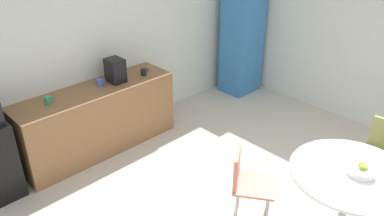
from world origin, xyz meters
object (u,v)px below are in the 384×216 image
Objects in this scene: mug_white at (144,72)px; coffee_maker at (115,70)px; round_table at (350,182)px; fruit_bowl at (362,171)px; chair_coral at (245,177)px; locker_cabinet at (242,41)px; chair_olive at (383,147)px; mug_red at (100,82)px; mug_green at (48,100)px.

coffee_maker is at bearing 168.48° from mug_white.
fruit_bowl is (0.03, -0.07, 0.17)m from round_table.
chair_coral is 2.59× the size of coffee_maker.
locker_cabinet reaches higher than chair_olive.
mug_white is 1.00× the size of mug_red.
locker_cabinet is 3.46m from mug_green.
coffee_maker is at bearing 101.38° from round_table.
chair_olive is 6.43× the size of mug_white.
coffee_maker is at bearing -9.15° from mug_red.
locker_cabinet is 2.10m from mug_white.
coffee_maker reaches higher than fruit_bowl.
chair_coral is at bearing -83.37° from mug_red.
fruit_bowl is 2.02× the size of mug_green.
locker_cabinet is 2.51m from coffee_maker.
mug_white is at bearing 80.24° from chair_coral.
fruit_bowl is at bearing -62.99° from mug_green.
coffee_maker reaches higher than round_table.
round_table is 3.70× the size of coffee_maker.
mug_red is at bearing 170.85° from coffee_maker.
locker_cabinet is at bearing -1.85° from mug_green.
mug_white is (-0.21, 2.96, 0.33)m from round_table.
round_table is (-1.89, -2.94, -0.30)m from locker_cabinet.
fruit_bowl is (-1.87, -3.02, -0.14)m from locker_cabinet.
mug_green is (-0.99, 2.23, 0.43)m from chair_coral.
chair_olive is at bearing -49.15° from mug_green.
chair_coral is 2.21m from mug_white.
locker_cabinet is 2.20× the size of chair_coral.
chair_olive is 1.00× the size of chair_coral.
coffee_maker reaches higher than chair_olive.
fruit_bowl is at bearing -69.21° from round_table.
locker_cabinet is at bearing -0.49° from mug_white.
round_table is at bearing -78.62° from coffee_maker.
mug_white reaches higher than fruit_bowl.
mug_white reaches higher than chair_olive.
coffee_maker is at bearing 177.72° from locker_cabinet.
locker_cabinet reaches higher than mug_green.
locker_cabinet reaches higher than mug_white.
mug_white and mug_green have the same top height.
mug_white is at bearing -3.97° from mug_green.
round_table is 9.17× the size of mug_white.
fruit_bowl is at bearing -74.64° from mug_red.
coffee_maker is (-0.61, 3.04, 0.45)m from round_table.
mug_red reaches higher than chair_coral.
chair_olive and chair_coral have the same top height.
chair_coral is 2.28m from coffee_maker.
mug_white and mug_red have the same top height.
coffee_maker reaches higher than mug_green.
coffee_maker is at bearing 101.61° from fruit_bowl.
mug_green is at bearing 176.03° from mug_white.
fruit_bowl is at bearing -171.18° from chair_olive.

